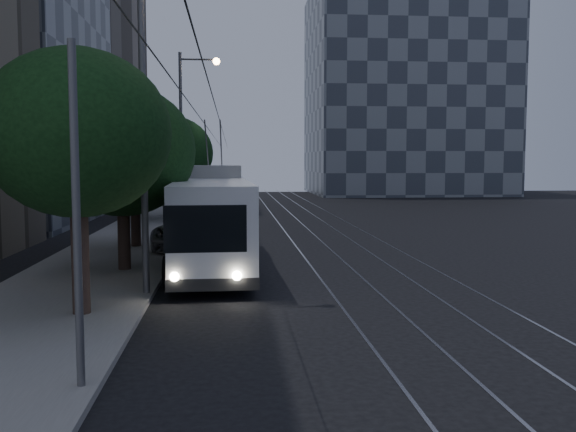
% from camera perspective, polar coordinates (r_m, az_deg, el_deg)
% --- Properties ---
extents(ground, '(120.00, 120.00, 0.00)m').
position_cam_1_polar(ground, '(21.54, 2.25, -5.74)').
color(ground, black).
rests_on(ground, ground).
extents(sidewalk, '(5.00, 90.00, 0.15)m').
position_cam_1_polar(sidewalk, '(41.46, -11.69, -0.56)').
color(sidewalk, gray).
rests_on(sidewalk, ground).
extents(tram_rails, '(4.52, 90.00, 0.02)m').
position_cam_1_polar(tram_rails, '(41.51, 2.16, -0.54)').
color(tram_rails, '#9A9AA2').
rests_on(tram_rails, ground).
extents(overhead_wires, '(2.23, 90.00, 6.00)m').
position_cam_1_polar(overhead_wires, '(41.06, -8.26, 4.19)').
color(overhead_wires, black).
rests_on(overhead_wires, ground).
extents(building_tan_far, '(14.40, 22.40, 34.80)m').
position_cam_1_polar(building_tan_far, '(66.43, -19.99, 16.35)').
color(building_tan_far, gray).
rests_on(building_tan_far, ground).
extents(building_distant_right, '(22.00, 18.00, 24.00)m').
position_cam_1_polar(building_distant_right, '(79.16, 10.30, 10.71)').
color(building_distant_right, '#3D434E').
rests_on(building_distant_right, ground).
extents(trolleybus, '(3.04, 12.75, 5.63)m').
position_cam_1_polar(trolleybus, '(24.32, -6.77, -0.39)').
color(trolleybus, silver).
rests_on(trolleybus, ground).
extents(pickup_silver, '(3.86, 6.76, 1.78)m').
position_cam_1_polar(pickup_silver, '(29.20, -8.17, -1.20)').
color(pickup_silver, '#999BA0').
rests_on(pickup_silver, ground).
extents(car_white_a, '(1.49, 3.57, 1.21)m').
position_cam_1_polar(car_white_a, '(37.35, -5.04, -0.26)').
color(car_white_a, '#BABABE').
rests_on(car_white_a, ground).
extents(car_white_b, '(1.93, 4.35, 1.24)m').
position_cam_1_polar(car_white_b, '(44.92, -5.05, 0.65)').
color(car_white_b, '#AFAFB3').
rests_on(car_white_b, ground).
extents(car_white_c, '(1.70, 4.74, 1.56)m').
position_cam_1_polar(car_white_c, '(47.88, -6.97, 1.09)').
color(car_white_c, silver).
rests_on(car_white_c, ground).
extents(car_white_d, '(3.34, 4.67, 1.48)m').
position_cam_1_polar(car_white_d, '(55.22, -6.72, 1.56)').
color(car_white_d, silver).
rests_on(car_white_d, ground).
extents(tree_0, '(4.67, 4.67, 6.78)m').
position_cam_1_polar(tree_0, '(16.80, -18.26, 6.96)').
color(tree_0, '#2E1F19').
rests_on(tree_0, ground).
extents(tree_1, '(5.12, 5.12, 6.64)m').
position_cam_1_polar(tree_1, '(23.27, -14.53, 5.62)').
color(tree_1, '#2E1F19').
rests_on(tree_1, ground).
extents(tree_2, '(4.73, 4.73, 6.50)m').
position_cam_1_polar(tree_2, '(29.48, -13.51, 5.52)').
color(tree_2, '#2E1F19').
rests_on(tree_2, ground).
extents(tree_3, '(5.29, 5.29, 6.84)m').
position_cam_1_polar(tree_3, '(42.19, -10.28, 5.51)').
color(tree_3, '#2E1F19').
rests_on(tree_3, ground).
extents(tree_4, '(4.44, 4.44, 6.28)m').
position_cam_1_polar(tree_4, '(45.16, -10.06, 5.24)').
color(tree_4, '#2E1F19').
rests_on(tree_4, ground).
extents(tree_5, '(4.09, 4.09, 5.97)m').
position_cam_1_polar(tree_5, '(56.17, -9.49, 5.02)').
color(tree_5, '#2E1F19').
rests_on(tree_5, ground).
extents(streetlamp_near, '(2.38, 0.44, 9.82)m').
position_cam_1_polar(streetlamp_near, '(18.98, -11.55, 10.68)').
color(streetlamp_near, '#5A5A5D').
rests_on(streetlamp_near, ground).
extents(streetlamp_far, '(2.56, 0.44, 10.65)m').
position_cam_1_polar(streetlamp_far, '(40.83, -8.90, 8.26)').
color(streetlamp_far, '#5A5A5D').
rests_on(streetlamp_far, ground).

